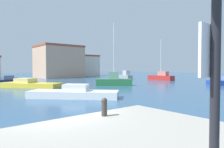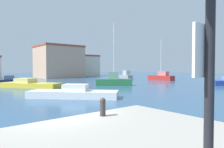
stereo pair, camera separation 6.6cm
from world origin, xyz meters
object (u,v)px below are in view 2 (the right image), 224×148
Objects in this scene: sailboat_red_inner_mooring at (161,77)px; motorboat_grey_far_left at (126,76)px; sailboat_green_mid_harbor at (114,81)px; motorboat_navy_outer_mooring at (8,80)px; mooring_bollard at (103,106)px; motorboat_yellow_distant_north at (30,84)px; motorboat_white_behind_lamppost at (74,93)px.

motorboat_grey_far_left is at bearing 120.38° from sailboat_red_inner_mooring.
sailboat_green_mid_harbor is 18.37m from motorboat_navy_outer_mooring.
sailboat_red_inner_mooring reaches higher than motorboat_grey_far_left.
motorboat_grey_far_left is (12.36, 10.59, 0.04)m from sailboat_green_mid_harbor.
mooring_bollard reaches higher than motorboat_navy_outer_mooring.
mooring_bollard is 23.16m from sailboat_green_mid_harbor.
motorboat_navy_outer_mooring reaches higher than motorboat_yellow_distant_north.
sailboat_green_mid_harbor reaches higher than motorboat_navy_outer_mooring.
sailboat_green_mid_harbor is 1.06× the size of sailboat_red_inner_mooring.
motorboat_navy_outer_mooring is at bearing 158.41° from sailboat_red_inner_mooring.
mooring_bollard is at bearing -145.91° from sailboat_red_inner_mooring.
motorboat_grey_far_left reaches higher than motorboat_navy_outer_mooring.
mooring_bollard is at bearing -130.72° from sailboat_green_mid_harbor.
sailboat_red_inner_mooring reaches higher than motorboat_yellow_distant_north.
motorboat_navy_outer_mooring is (-11.11, 14.63, -0.23)m from sailboat_green_mid_harbor.
sailboat_red_inner_mooring is 1.03× the size of motorboat_yellow_distant_north.
mooring_bollard is 0.07× the size of sailboat_green_mid_harbor.
sailboat_green_mid_harbor is (15.10, 17.54, -0.68)m from mooring_bollard.
motorboat_white_behind_lamppost is 28.89m from sailboat_red_inner_mooring.
sailboat_green_mid_harbor is at bearing -25.80° from motorboat_yellow_distant_north.
sailboat_green_mid_harbor is 16.27m from motorboat_grey_far_left.
sailboat_red_inner_mooring reaches higher than motorboat_navy_outer_mooring.
sailboat_green_mid_harbor is 16.79m from sailboat_red_inner_mooring.
mooring_bollard is at bearing -134.31° from motorboat_grey_far_left.
sailboat_red_inner_mooring is at bearing -59.62° from motorboat_grey_far_left.
motorboat_grey_far_left is at bearing -9.77° from motorboat_navy_outer_mooring.
motorboat_white_behind_lamppost is at bearing -88.26° from motorboat_navy_outer_mooring.
sailboat_green_mid_harbor is at bearing 49.28° from mooring_bollard.
motorboat_grey_far_left is at bearing 40.59° from sailboat_green_mid_harbor.
motorboat_navy_outer_mooring is at bearing 82.92° from mooring_bollard.
motorboat_navy_outer_mooring is at bearing 93.51° from motorboat_yellow_distant_north.
motorboat_yellow_distant_north is (-10.52, 5.09, -0.30)m from sailboat_green_mid_harbor.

